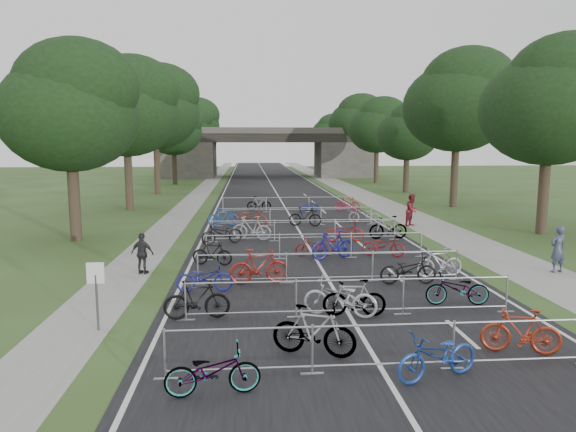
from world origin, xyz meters
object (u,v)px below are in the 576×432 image
Objects in this scene: bike_0 at (213,371)px; bike_1 at (314,331)px; bike_2 at (438,356)px; overpass_bridge at (267,153)px; park_sign at (96,284)px; pedestrian_a at (558,249)px; pedestrian_b at (412,210)px; pedestrian_c at (143,254)px.

bike_0 is 0.94× the size of bike_1.
bike_0 is 4.61m from bike_2.
overpass_bridge is 16.99× the size of park_sign.
pedestrian_b is at bearing -93.70° from pedestrian_a.
pedestrian_a reaches higher than bike_0.
overpass_bridge reaches higher than pedestrian_c.
pedestrian_c reaches higher than bike_1.
pedestrian_a is at bearing 117.95° from bike_2.
bike_2 is (4.60, 0.31, 0.03)m from bike_0.
park_sign is 0.98× the size of bike_0.
park_sign is 0.96× the size of pedestrian_b.
pedestrian_b reaches higher than bike_1.
pedestrian_b is (10.42, 19.90, 0.46)m from bike_0.
park_sign is 5.02m from bike_0.
park_sign is 8.59m from bike_2.
pedestrian_c is at bearing 12.43° from bike_0.
pedestrian_c is (-13.65, -10.25, -0.17)m from pedestrian_b.
park_sign is 1.02× the size of pedestrian_a.
bike_2 reaches higher than bike_0.
bike_0 is 1.04× the size of pedestrian_a.
overpass_bridge is 19.89× the size of pedestrian_c.
pedestrian_a is (15.62, 4.89, -0.37)m from park_sign.
bike_0 is 10.18m from pedestrian_c.
pedestrian_c is (-7.83, 9.35, 0.26)m from bike_2.
pedestrian_b reaches higher than pedestrian_a.
overpass_bridge reaches higher than bike_2.
bike_2 is at bearing -89.10° from overpass_bridge.
pedestrian_b reaches higher than pedestrian_c.
pedestrian_b reaches higher than park_sign.
pedestrian_a is 1.15× the size of pedestrian_c.
bike_2 is (2.40, -1.40, -0.08)m from bike_1.
bike_0 is 0.95× the size of bike_2.
bike_0 is at bearing 148.55° from bike_1.
pedestrian_a reaches higher than bike_2.
park_sign is 16.37m from pedestrian_a.
park_sign is 5.92m from pedestrian_c.
park_sign is at bearing 109.44° from pedestrian_c.
pedestrian_a is (8.82, -57.11, -2.64)m from overpass_bridge.
pedestrian_a reaches higher than pedestrian_c.
overpass_bridge is 65.53m from bike_2.
bike_0 is 2.78m from bike_1.
bike_1 is 2.78m from bike_2.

